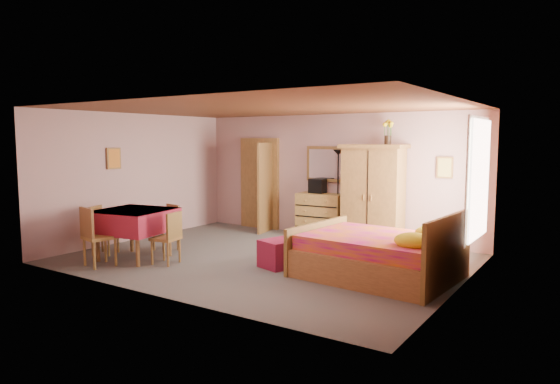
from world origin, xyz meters
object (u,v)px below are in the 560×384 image
Objects in this scene: wardrobe at (373,195)px; bench at (297,250)px; chest_of_drawers at (321,215)px; chair_north at (166,228)px; bed at (377,243)px; chair_south at (100,236)px; dining_table at (134,234)px; sunflower_vase at (388,132)px; wall_mirror at (326,164)px; floor_lamp at (338,194)px; chair_west at (105,230)px; stereo at (317,186)px; chair_east at (166,238)px.

wardrobe is 1.48× the size of bench.
chest_of_drawers reaches higher than chair_north.
wardrobe is at bearing 118.95° from bed.
chest_of_drawers reaches higher than bench.
chair_south is (-3.04, -4.07, -0.50)m from wardrobe.
sunflower_vase is at bearing 47.56° from dining_table.
chest_of_drawers is 1.10m from wall_mirror.
chair_west is (-2.84, -3.63, -0.49)m from floor_lamp.
wall_mirror is 2.87m from bench.
chair_south is at bearing -127.76° from wardrobe.
wall_mirror reaches higher than dining_table.
wardrobe reaches higher than stereo.
wardrobe is at bearing 111.35° from chair_west.
wardrobe is 5.10m from chair_west.
chair_south is (-4.04, -1.91, -0.03)m from bed.
stereo reaches higher than bed.
bench is at bearing -68.63° from wall_mirror.
bench is 1.57× the size of chair_north.
bench is 3.54m from chair_west.
chair_east reaches higher than bench.
wall_mirror is 1.12× the size of chair_north.
dining_table is at bearing 102.46° from chair_north.
bench is 1.14× the size of dining_table.
wall_mirror is 3.96m from chair_east.
chair_south reaches higher than chair_east.
stereo is 1.33m from wardrobe.
chair_east is (0.78, 0.71, -0.05)m from chair_south.
dining_table is at bearing -111.80° from wall_mirror.
stereo is at bearing 178.91° from sunflower_vase.
sunflower_vase is at bearing -4.05° from wall_mirror.
floor_lamp is at bearing -116.98° from chair_north.
chair_south is (-3.28, -4.17, -1.72)m from sunflower_vase.
chair_west is (-0.66, 0.61, -0.05)m from chair_south.
chair_west reaches higher than bench.
chair_west is (-2.49, -3.55, -0.03)m from chest_of_drawers.
sunflower_vase is at bearing -129.41° from chair_north.
chest_of_drawers is at bearing 78.19° from chair_south.
stereo is at bearing 173.30° from wardrobe.
chest_of_drawers is at bearing -112.89° from chair_north.
bed is 2.57× the size of chair_west.
chest_of_drawers is at bearing -179.40° from sunflower_vase.
chair_east is at bearing -125.86° from sunflower_vase.
bed is at bearing -71.61° from sunflower_vase.
chest_of_drawers reaches higher than chair_east.
chair_east is (-1.83, -1.23, 0.21)m from bench.
chair_east is (0.74, -0.71, 0.01)m from chair_north.
bed is 4.87m from chair_west.
wardrobe reaches higher than bench.
bed is 2.29× the size of chair_south.
dining_table is at bearing 72.21° from chair_west.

